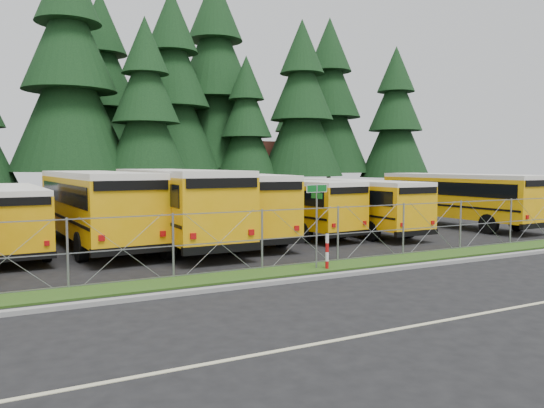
# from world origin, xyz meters

# --- Properties ---
(ground) EXTENTS (120.00, 120.00, 0.00)m
(ground) POSITION_xyz_m (0.00, 0.00, 0.00)
(ground) COLOR black
(ground) RESTS_ON ground
(curb) EXTENTS (50.00, 0.25, 0.12)m
(curb) POSITION_xyz_m (0.00, -3.10, 0.06)
(curb) COLOR gray
(curb) RESTS_ON ground
(grass_verge) EXTENTS (50.00, 1.40, 0.06)m
(grass_verge) POSITION_xyz_m (0.00, -1.70, 0.03)
(grass_verge) COLOR #214112
(grass_verge) RESTS_ON ground
(road_lane_line) EXTENTS (50.00, 0.12, 0.01)m
(road_lane_line) POSITION_xyz_m (0.00, -8.00, 0.01)
(road_lane_line) COLOR beige
(road_lane_line) RESTS_ON ground
(chainlink_fence) EXTENTS (44.00, 0.10, 2.00)m
(chainlink_fence) POSITION_xyz_m (0.00, -1.00, 1.00)
(chainlink_fence) COLOR gray
(chainlink_fence) RESTS_ON ground
(brick_building) EXTENTS (22.00, 10.00, 6.00)m
(brick_building) POSITION_xyz_m (6.00, 40.00, 3.00)
(brick_building) COLOR brown
(brick_building) RESTS_ON ground
(bus_1) EXTENTS (2.77, 10.05, 2.61)m
(bus_1) POSITION_xyz_m (-11.34, 6.68, 1.31)
(bus_1) COLOR #E9A207
(bus_1) RESTS_ON ground
(bus_2) EXTENTS (3.65, 12.21, 3.16)m
(bus_2) POSITION_xyz_m (-8.07, 6.78, 1.58)
(bus_2) COLOR #E9A207
(bus_2) RESTS_ON ground
(bus_3) EXTENTS (2.99, 12.37, 3.24)m
(bus_3) POSITION_xyz_m (-4.99, 5.75, 1.62)
(bus_3) COLOR #E9A207
(bus_3) RESTS_ON ground
(bus_4) EXTENTS (3.90, 11.80, 3.04)m
(bus_4) POSITION_xyz_m (-2.04, 6.30, 1.52)
(bus_4) COLOR #E9A207
(bus_4) RESTS_ON ground
(bus_5) EXTENTS (3.61, 10.52, 2.70)m
(bus_5) POSITION_xyz_m (1.05, 6.64, 1.35)
(bus_5) COLOR #E9A207
(bus_5) RESTS_ON ground
(bus_6) EXTENTS (2.54, 10.26, 2.68)m
(bus_6) POSITION_xyz_m (4.30, 5.49, 1.34)
(bus_6) COLOR #E9A207
(bus_6) RESTS_ON ground
(bus_east) EXTENTS (3.15, 11.31, 2.94)m
(bus_east) POSITION_xyz_m (11.03, 5.13, 1.47)
(bus_east) COLOR #E9A207
(bus_east) RESTS_ON ground
(street_sign) EXTENTS (0.84, 0.55, 2.81)m
(street_sign) POSITION_xyz_m (-2.42, -1.84, 2.03)
(street_sign) COLOR gray
(street_sign) RESTS_ON ground
(striped_bollard) EXTENTS (0.11, 0.11, 1.20)m
(striped_bollard) POSITION_xyz_m (-2.16, -2.07, 0.60)
(striped_bollard) COLOR #B20C0C
(striped_bollard) RESTS_ON ground
(conifer_3) EXTENTS (8.98, 8.98, 19.86)m
(conifer_3) POSITION_xyz_m (-6.56, 26.45, 9.93)
(conifer_3) COLOR black
(conifer_3) RESTS_ON ground
(conifer_4) EXTENTS (6.63, 6.63, 14.66)m
(conifer_4) POSITION_xyz_m (-1.41, 24.18, 7.33)
(conifer_4) COLOR black
(conifer_4) RESTS_ON ground
(conifer_5) EXTENTS (8.41, 8.41, 18.60)m
(conifer_5) POSITION_xyz_m (2.09, 28.83, 9.30)
(conifer_5) COLOR black
(conifer_5) RESTS_ON ground
(conifer_6) EXTENTS (5.86, 5.86, 12.95)m
(conifer_6) POSITION_xyz_m (7.92, 26.16, 6.48)
(conifer_6) COLOR black
(conifer_6) RESTS_ON ground
(conifer_7) EXTENTS (7.45, 7.45, 16.48)m
(conifer_7) POSITION_xyz_m (13.03, 25.26, 8.24)
(conifer_7) COLOR black
(conifer_7) RESTS_ON ground
(conifer_8) EXTENTS (8.17, 8.17, 18.08)m
(conifer_8) POSITION_xyz_m (18.23, 28.66, 9.04)
(conifer_8) COLOR black
(conifer_8) RESTS_ON ground
(conifer_9) EXTENTS (6.79, 6.79, 15.01)m
(conifer_9) POSITION_xyz_m (23.35, 24.63, 7.51)
(conifer_9) COLOR black
(conifer_9) RESTS_ON ground
(conifer_11) EXTENTS (8.37, 8.37, 18.51)m
(conifer_11) POSITION_xyz_m (-3.27, 32.17, 9.25)
(conifer_11) COLOR black
(conifer_11) RESTS_ON ground
(conifer_12) EXTENTS (9.66, 9.66, 21.35)m
(conifer_12) POSITION_xyz_m (6.93, 31.01, 10.68)
(conifer_12) COLOR black
(conifer_12) RESTS_ON ground
(conifer_13) EXTENTS (6.92, 6.92, 15.31)m
(conifer_13) POSITION_xyz_m (16.81, 31.98, 7.65)
(conifer_13) COLOR black
(conifer_13) RESTS_ON ground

